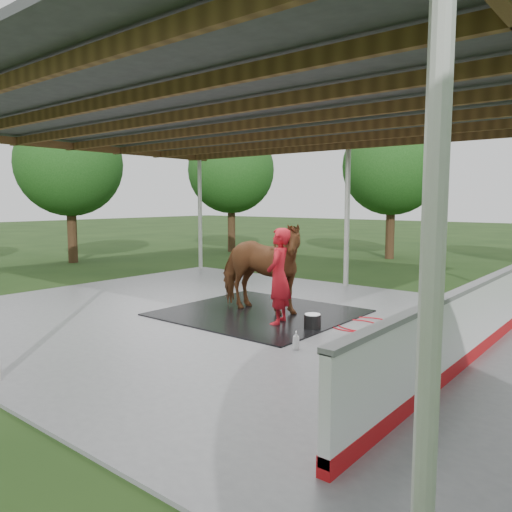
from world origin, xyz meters
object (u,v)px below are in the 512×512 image
Objects in this scene: dasher_board at (468,326)px; horse at (259,267)px; handler at (279,276)px; wash_bucket at (312,321)px.

horse reaches higher than dasher_board.
dasher_board is 4.42m from horse.
horse is at bearing -139.18° from handler.
dasher_board reaches higher than wash_bucket.
dasher_board is at bearing 68.11° from handler.
horse is 0.99m from handler.
dasher_board is 25.63× the size of wash_bucket.
horse is (-4.36, 0.56, 0.43)m from dasher_board.
wash_bucket is at bearing -107.48° from horse.
wash_bucket is (-2.78, 0.16, -0.39)m from dasher_board.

